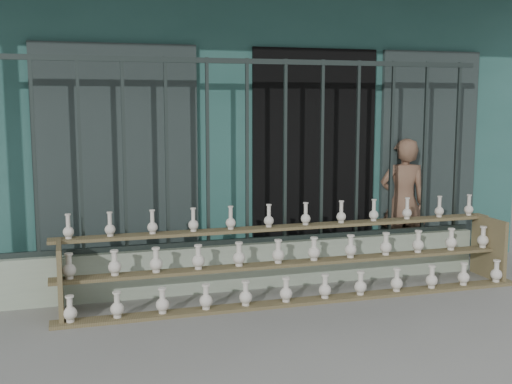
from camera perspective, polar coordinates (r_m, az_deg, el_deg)
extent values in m
plane|color=slate|center=(5.31, 3.19, -12.21)|extent=(60.00, 60.00, 0.00)
cube|color=#28554F|center=(9.14, -6.03, 6.49)|extent=(7.00, 5.00, 3.20)
cube|color=black|center=(7.03, 5.10, 2.80)|extent=(1.40, 0.12, 2.40)
cube|color=#202A29|center=(6.51, -12.19, 2.23)|extent=(1.60, 0.08, 2.40)
cube|color=#202A29|center=(7.63, 15.03, 2.96)|extent=(1.20, 0.08, 2.40)
cube|color=#98A78F|center=(6.42, -0.78, -6.50)|extent=(5.00, 0.20, 0.45)
cube|color=#283330|center=(6.00, -19.09, 2.94)|extent=(0.03, 0.03, 1.80)
cube|color=#283330|center=(6.00, -15.35, 3.09)|extent=(0.03, 0.03, 1.80)
cube|color=#283330|center=(6.02, -11.62, 3.23)|extent=(0.03, 0.03, 1.80)
cube|color=#283330|center=(6.07, -7.93, 3.35)|extent=(0.03, 0.03, 1.80)
cube|color=#283330|center=(6.14, -4.32, 3.46)|extent=(0.03, 0.03, 1.80)
cube|color=#283330|center=(6.24, -0.80, 3.55)|extent=(0.03, 0.03, 1.80)
cube|color=#283330|center=(6.36, 2.60, 3.63)|extent=(0.03, 0.03, 1.80)
cube|color=#283330|center=(6.50, 5.87, 3.69)|extent=(0.03, 0.03, 1.80)
cube|color=#283330|center=(6.66, 8.99, 3.73)|extent=(0.03, 0.03, 1.80)
cube|color=#283330|center=(6.84, 11.95, 3.77)|extent=(0.03, 0.03, 1.80)
cube|color=#283330|center=(7.03, 14.76, 3.79)|extent=(0.03, 0.03, 1.80)
cube|color=#283330|center=(7.25, 17.41, 3.81)|extent=(0.03, 0.03, 1.80)
cube|color=#283330|center=(6.23, -0.81, 11.55)|extent=(5.00, 0.04, 0.05)
cube|color=#283330|center=(6.37, -0.78, -4.32)|extent=(5.00, 0.04, 0.05)
cube|color=brown|center=(6.00, 4.39, -9.66)|extent=(4.50, 0.18, 0.03)
cube|color=brown|center=(6.15, 3.58, -6.32)|extent=(4.50, 0.18, 0.03)
cube|color=brown|center=(6.31, 2.81, -3.15)|extent=(4.50, 0.18, 0.03)
cube|color=brown|center=(5.78, -17.02, -7.54)|extent=(0.04, 0.55, 0.64)
cube|color=brown|center=(7.17, 19.97, -4.69)|extent=(0.04, 0.55, 0.64)
imported|color=brown|center=(7.40, 12.94, -0.89)|extent=(0.59, 0.46, 1.43)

